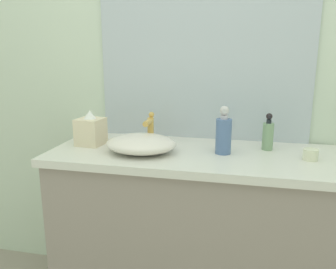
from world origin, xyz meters
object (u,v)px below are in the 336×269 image
(soap_dispenser, at_px, (268,135))
(lotion_bottle, at_px, (224,134))
(candle_jar, at_px, (311,155))
(sink_basin, at_px, (141,144))
(tissue_box, at_px, (91,130))

(soap_dispenser, xyz_separation_m, lotion_bottle, (-0.20, -0.11, 0.02))
(lotion_bottle, height_order, candle_jar, lotion_bottle)
(sink_basin, xyz_separation_m, tissue_box, (-0.28, 0.07, 0.03))
(soap_dispenser, height_order, tissue_box, soap_dispenser)
(tissue_box, xyz_separation_m, candle_jar, (1.01, -0.02, -0.05))
(soap_dispenser, height_order, lotion_bottle, lotion_bottle)
(soap_dispenser, bearing_deg, lotion_bottle, -151.77)
(lotion_bottle, distance_m, candle_jar, 0.37)
(sink_basin, distance_m, lotion_bottle, 0.37)
(sink_basin, relative_size, lotion_bottle, 1.49)
(lotion_bottle, bearing_deg, sink_basin, -170.04)
(lotion_bottle, height_order, tissue_box, lotion_bottle)
(sink_basin, xyz_separation_m, soap_dispenser, (0.56, 0.17, 0.03))
(soap_dispenser, bearing_deg, sink_basin, -163.17)
(soap_dispenser, bearing_deg, candle_jar, -35.71)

